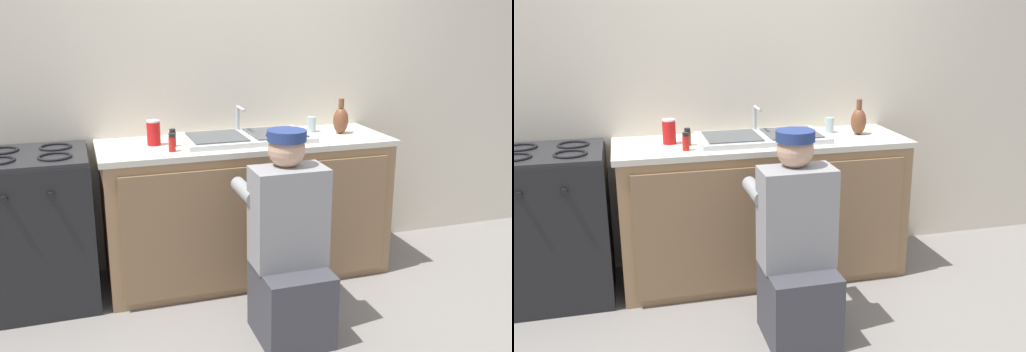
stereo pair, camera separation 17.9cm
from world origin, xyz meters
TOP-DOWN VIEW (x-y plane):
  - ground_plane at (0.00, 0.00)m, footprint 12.00×12.00m
  - back_wall at (0.00, 0.65)m, footprint 6.00×0.10m
  - counter_cabinet at (0.00, 0.29)m, footprint 1.79×0.62m
  - countertop at (0.00, 0.30)m, footprint 1.83×0.62m
  - sink_double_basin at (0.00, 0.30)m, footprint 0.80×0.44m
  - stove_range at (-1.28, 0.30)m, footprint 0.65×0.62m
  - plumber_person at (-0.01, -0.49)m, footprint 0.42×0.61m
  - soda_cup_red at (-0.57, 0.34)m, footprint 0.08×0.08m
  - spice_bottle_red at (-0.49, 0.14)m, footprint 0.04×0.04m
  - spice_bottle_pepper at (-0.47, 0.27)m, footprint 0.04×0.04m
  - vase_decorative at (0.65, 0.30)m, footprint 0.10×0.10m
  - water_glass at (0.49, 0.41)m, footprint 0.06×0.06m

SIDE VIEW (x-z plane):
  - ground_plane at x=0.00m, z-range 0.00..0.00m
  - counter_cabinet at x=0.00m, z-range 0.00..0.86m
  - stove_range at x=-1.28m, z-range 0.00..0.91m
  - plumber_person at x=-0.01m, z-range -0.09..1.01m
  - countertop at x=0.00m, z-range 0.86..0.90m
  - sink_double_basin at x=0.00m, z-range 0.82..1.01m
  - water_glass at x=0.49m, z-range 0.90..1.00m
  - spice_bottle_red at x=-0.49m, z-range 0.90..1.00m
  - spice_bottle_pepper at x=-0.47m, z-range 0.90..1.00m
  - soda_cup_red at x=-0.57m, z-range 0.90..1.05m
  - vase_decorative at x=0.65m, z-range 0.87..1.10m
  - back_wall at x=0.00m, z-range 0.00..2.50m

